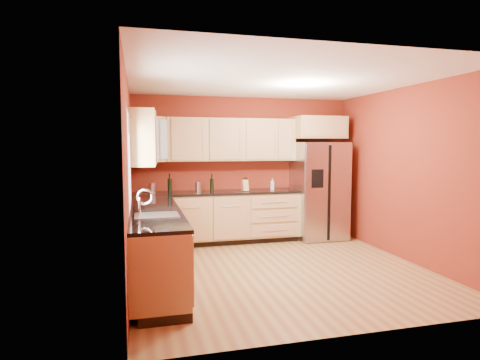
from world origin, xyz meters
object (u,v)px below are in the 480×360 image
at_px(wine_bottle_a, 212,183).
at_px(canister_left, 198,187).
at_px(refrigerator, 319,191).
at_px(knife_block, 245,186).
at_px(soap_dispenser, 272,184).

bearing_deg(wine_bottle_a, canister_left, 177.67).
xyz_separation_m(refrigerator, knife_block, (-1.42, -0.01, 0.13)).
bearing_deg(refrigerator, canister_left, 177.09).
height_order(canister_left, knife_block, knife_block).
bearing_deg(canister_left, knife_block, -8.86).
height_order(knife_block, soap_dispenser, soap_dispenser).
bearing_deg(refrigerator, soap_dispenser, 175.56).
bearing_deg(refrigerator, wine_bottle_a, 177.02).
bearing_deg(soap_dispenser, knife_block, -171.39).
relative_size(canister_left, wine_bottle_a, 0.56).
relative_size(refrigerator, canister_left, 10.28).
bearing_deg(canister_left, soap_dispenser, -1.91).
relative_size(refrigerator, wine_bottle_a, 5.80).
relative_size(wine_bottle_a, knife_block, 1.55).
xyz_separation_m(refrigerator, wine_bottle_a, (-1.99, 0.10, 0.18)).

